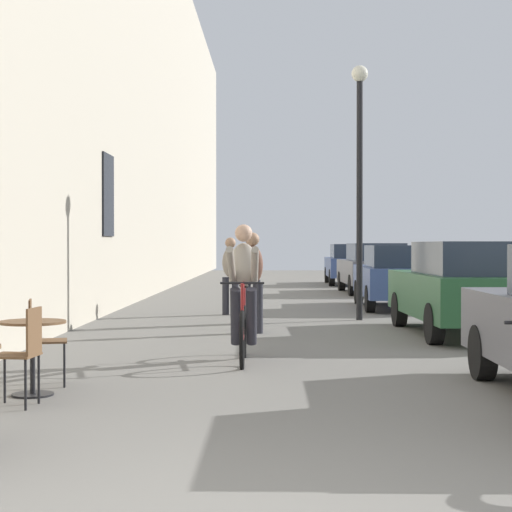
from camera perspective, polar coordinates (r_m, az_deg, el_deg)
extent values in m
cube|color=#B7AD99|center=(19.17, -10.30, 14.41)|extent=(0.50, 68.00, 11.97)
cube|color=black|center=(17.96, -9.84, 4.03)|extent=(0.04, 1.10, 1.70)
cylinder|color=black|center=(8.60, -14.68, -8.92)|extent=(0.40, 0.40, 0.02)
cylinder|color=black|center=(8.55, -14.69, -6.63)|extent=(0.05, 0.05, 0.67)
cylinder|color=brown|center=(8.51, -14.69, -4.29)|extent=(0.64, 0.64, 0.02)
cylinder|color=black|center=(9.28, -12.67, -6.87)|extent=(0.02, 0.02, 0.45)
cylinder|color=black|center=(8.96, -12.67, -7.14)|extent=(0.02, 0.02, 0.45)
cylinder|color=black|center=(9.28, -14.68, -6.87)|extent=(0.02, 0.02, 0.45)
cylinder|color=black|center=(8.96, -14.75, -7.14)|extent=(0.02, 0.02, 0.45)
cube|color=brown|center=(9.09, -13.70, -5.53)|extent=(0.46, 0.46, 0.02)
cube|color=brown|center=(9.07, -14.84, -4.15)|extent=(0.10, 0.34, 0.42)
cylinder|color=black|center=(8.24, -16.42, -7.85)|extent=(0.02, 0.02, 0.45)
cylinder|color=black|center=(7.82, -15.13, -8.30)|extent=(0.02, 0.02, 0.45)
cylinder|color=black|center=(8.12, -14.30, -7.96)|extent=(0.02, 0.02, 0.45)
cube|color=brown|center=(7.99, -15.80, -6.40)|extent=(0.41, 0.41, 0.02)
cube|color=brown|center=(7.91, -14.59, -4.88)|extent=(0.05, 0.34, 0.42)
torus|color=black|center=(10.07, -0.93, -5.65)|extent=(0.06, 0.71, 0.71)
torus|color=black|center=(11.11, -0.80, -5.04)|extent=(0.06, 0.71, 0.71)
cylinder|color=maroon|center=(11.00, -0.81, -3.61)|extent=(0.04, 0.21, 0.58)
cylinder|color=maroon|center=(10.48, -0.87, -1.99)|extent=(0.04, 0.82, 0.14)
cylinder|color=maroon|center=(10.06, -0.93, -3.73)|extent=(0.04, 0.09, 0.67)
cylinder|color=maroon|center=(10.61, -0.86, -5.10)|extent=(0.05, 1.00, 0.12)
cylinder|color=black|center=(10.06, -0.93, -1.82)|extent=(0.52, 0.03, 0.03)
ellipsoid|color=black|center=(10.89, -0.82, -1.99)|extent=(0.12, 0.24, 0.06)
ellipsoid|color=#9E9384|center=(10.80, -0.83, -0.56)|extent=(0.34, 0.35, 0.59)
sphere|color=tan|center=(10.76, -0.83, 1.54)|extent=(0.22, 0.22, 0.22)
cylinder|color=#26262D|center=(10.75, -0.30, -4.06)|extent=(0.13, 0.40, 0.75)
cylinder|color=#26262D|center=(10.76, -1.37, -4.06)|extent=(0.13, 0.40, 0.75)
cylinder|color=#9E9384|center=(10.41, -0.10, -0.64)|extent=(0.11, 0.75, 0.48)
cylinder|color=#9E9384|center=(10.41, -1.66, -0.64)|extent=(0.10, 0.75, 0.48)
cylinder|color=#26262D|center=(14.01, 0.18, -3.54)|extent=(0.14, 0.14, 0.81)
cylinder|color=#26262D|center=(14.04, -0.63, -3.53)|extent=(0.14, 0.14, 0.81)
ellipsoid|color=brown|center=(13.99, -0.23, -0.58)|extent=(0.37, 0.28, 0.64)
sphere|color=#A57A5B|center=(13.98, -0.23, 1.13)|extent=(0.22, 0.22, 0.22)
cylinder|color=#26262D|center=(15.77, 0.04, -3.05)|extent=(0.14, 0.14, 0.81)
cylinder|color=#26262D|center=(15.77, -0.69, -3.05)|extent=(0.14, 0.14, 0.81)
ellipsoid|color=brown|center=(15.74, -0.32, -0.42)|extent=(0.35, 0.26, 0.64)
sphere|color=brown|center=(15.73, -0.32, 1.10)|extent=(0.22, 0.22, 0.22)
cylinder|color=#26262D|center=(17.71, -1.40, -2.68)|extent=(0.14, 0.14, 0.78)
cylinder|color=#26262D|center=(17.73, -2.04, -2.68)|extent=(0.14, 0.14, 0.78)
ellipsoid|color=gray|center=(17.69, -1.72, -0.43)|extent=(0.35, 0.25, 0.62)
sphere|color=#A57A5B|center=(17.69, -1.72, 0.89)|extent=(0.22, 0.22, 0.22)
cylinder|color=black|center=(16.57, 6.93, 3.68)|extent=(0.12, 0.12, 4.60)
sphere|color=silver|center=(16.88, 6.94, 11.99)|extent=(0.32, 0.32, 0.32)
cylinder|color=black|center=(9.53, 14.89, -6.24)|extent=(0.19, 0.59, 0.59)
cube|color=#23512D|center=(14.21, 13.72, -2.51)|extent=(1.89, 4.27, 0.69)
cube|color=#283342|center=(13.70, 14.26, -0.13)|extent=(1.54, 2.33, 0.51)
cylinder|color=black|center=(15.42, 9.54, -3.52)|extent=(0.22, 0.61, 0.61)
cylinder|color=black|center=(15.78, 15.24, -3.44)|extent=(0.22, 0.61, 0.61)
cylinder|color=black|center=(12.70, 11.82, -4.45)|extent=(0.22, 0.61, 0.61)
cube|color=#384C84|center=(19.86, 9.41, -1.65)|extent=(1.72, 4.06, 0.66)
cube|color=#283342|center=(19.37, 9.61, -0.01)|extent=(1.43, 2.20, 0.49)
cylinder|color=black|center=(21.12, 6.87, -2.40)|extent=(0.19, 0.59, 0.58)
cylinder|color=black|center=(21.31, 10.96, -2.38)|extent=(0.19, 0.59, 0.58)
cylinder|color=black|center=(18.46, 7.62, -2.85)|extent=(0.19, 0.59, 0.58)
cylinder|color=black|center=(18.68, 12.29, -2.82)|extent=(0.19, 0.59, 0.58)
cube|color=#595960|center=(25.83, 7.81, -1.04)|extent=(1.86, 4.25, 0.68)
cube|color=#283342|center=(25.32, 7.98, 0.27)|extent=(1.52, 2.31, 0.51)
cylinder|color=black|center=(27.11, 5.73, -1.67)|extent=(0.21, 0.61, 0.61)
cylinder|color=black|center=(27.33, 9.03, -1.66)|extent=(0.21, 0.61, 0.61)
cylinder|color=black|center=(24.36, 6.44, -1.95)|extent=(0.21, 0.61, 0.61)
cylinder|color=black|center=(24.60, 10.11, -1.93)|extent=(0.21, 0.61, 0.61)
cube|color=#384C84|center=(31.43, 6.35, -0.73)|extent=(1.75, 4.16, 0.67)
cube|color=#283342|center=(30.93, 6.43, 0.33)|extent=(1.46, 2.25, 0.50)
cylinder|color=black|center=(32.75, 4.79, -1.26)|extent=(0.20, 0.60, 0.60)
cylinder|color=black|center=(32.88, 7.51, -1.26)|extent=(0.20, 0.60, 0.60)
cylinder|color=black|center=(30.02, 5.08, -1.45)|extent=(0.20, 0.60, 0.60)
cylinder|color=black|center=(30.16, 8.05, -1.44)|extent=(0.20, 0.60, 0.60)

